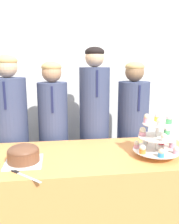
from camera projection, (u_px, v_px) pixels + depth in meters
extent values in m
cube|color=silver|center=(70.00, 66.00, 2.53)|extent=(9.00, 0.06, 2.70)
cube|color=#EF9951|center=(81.00, 204.00, 1.71)|extent=(1.64, 0.65, 0.75)
cube|color=white|center=(24.00, 162.00, 1.50)|extent=(0.23, 0.23, 0.01)
cylinder|color=brown|center=(24.00, 156.00, 1.50)|extent=(0.20, 0.20, 0.07)
ellipsoid|color=brown|center=(23.00, 150.00, 1.49)|extent=(0.19, 0.19, 0.07)
cube|color=silver|center=(29.00, 178.00, 1.31)|extent=(0.15, 0.14, 0.00)
cube|color=black|center=(14.00, 171.00, 1.38)|extent=(0.07, 0.07, 0.01)
cylinder|color=silver|center=(157.00, 140.00, 1.59)|extent=(0.02, 0.02, 0.23)
cylinder|color=silver|center=(156.00, 150.00, 1.60)|extent=(0.31, 0.31, 0.01)
cylinder|color=silver|center=(157.00, 137.00, 1.59)|extent=(0.25, 0.25, 0.01)
cylinder|color=silver|center=(157.00, 124.00, 1.57)|extent=(0.19, 0.19, 0.01)
cylinder|color=#E5333D|center=(161.00, 142.00, 1.71)|extent=(0.04, 0.04, 0.03)
sphere|color=#F4E5C6|center=(162.00, 139.00, 1.70)|extent=(0.04, 0.04, 0.04)
cylinder|color=white|center=(145.00, 142.00, 1.72)|extent=(0.04, 0.04, 0.03)
sphere|color=#F4E5C6|center=(145.00, 138.00, 1.71)|extent=(0.04, 0.04, 0.04)
cylinder|color=pink|center=(136.00, 146.00, 1.63)|extent=(0.04, 0.04, 0.02)
sphere|color=#F4E5C6|center=(137.00, 143.00, 1.63)|extent=(0.03, 0.03, 0.03)
cylinder|color=orange|center=(142.00, 151.00, 1.53)|extent=(0.04, 0.04, 0.03)
sphere|color=#F4E5C6|center=(143.00, 148.00, 1.53)|extent=(0.04, 0.04, 0.04)
cylinder|color=#3893DB|center=(161.00, 155.00, 1.47)|extent=(0.04, 0.04, 0.03)
sphere|color=beige|center=(161.00, 151.00, 1.47)|extent=(0.04, 0.04, 0.04)
cylinder|color=pink|center=(176.00, 152.00, 1.53)|extent=(0.04, 0.04, 0.02)
sphere|color=#F4E5C6|center=(176.00, 149.00, 1.52)|extent=(0.03, 0.03, 0.03)
cylinder|color=pink|center=(172.00, 146.00, 1.63)|extent=(0.05, 0.05, 0.03)
sphere|color=silver|center=(173.00, 142.00, 1.63)|extent=(0.04, 0.04, 0.04)
cylinder|color=white|center=(164.00, 140.00, 1.49)|extent=(0.04, 0.04, 0.02)
sphere|color=#F4E5C6|center=(164.00, 136.00, 1.48)|extent=(0.04, 0.04, 0.04)
cylinder|color=#4CB766|center=(167.00, 133.00, 1.63)|extent=(0.04, 0.04, 0.03)
sphere|color=white|center=(167.00, 129.00, 1.63)|extent=(0.04, 0.04, 0.04)
cylinder|color=pink|center=(142.00, 134.00, 1.61)|extent=(0.05, 0.05, 0.02)
sphere|color=#F4E5C6|center=(143.00, 130.00, 1.60)|extent=(0.04, 0.04, 0.04)
cylinder|color=yellow|center=(157.00, 119.00, 1.63)|extent=(0.04, 0.04, 0.03)
sphere|color=silver|center=(157.00, 115.00, 1.63)|extent=(0.04, 0.04, 0.04)
cylinder|color=pink|center=(147.00, 121.00, 1.58)|extent=(0.04, 0.04, 0.03)
sphere|color=beige|center=(147.00, 117.00, 1.57)|extent=(0.04, 0.04, 0.04)
cylinder|color=white|center=(160.00, 124.00, 1.50)|extent=(0.04, 0.04, 0.03)
sphere|color=white|center=(160.00, 121.00, 1.49)|extent=(0.04, 0.04, 0.04)
cylinder|color=#4CB766|center=(169.00, 122.00, 1.56)|extent=(0.04, 0.04, 0.03)
sphere|color=silver|center=(169.00, 118.00, 1.55)|extent=(0.04, 0.04, 0.04)
cylinder|color=#384266|center=(12.00, 149.00, 2.09)|extent=(0.30, 0.30, 1.26)
sphere|color=#D6AD89|center=(6.00, 67.00, 1.94)|extent=(0.18, 0.18, 0.18)
ellipsoid|color=tan|center=(6.00, 61.00, 1.93)|extent=(0.18, 0.18, 0.10)
cube|color=#191E47|center=(5.00, 96.00, 1.84)|extent=(0.02, 0.01, 0.22)
cylinder|color=#384266|center=(54.00, 150.00, 2.14)|extent=(0.26, 0.26, 1.21)
sphere|color=tan|center=(52.00, 73.00, 2.00)|extent=(0.17, 0.17, 0.17)
ellipsoid|color=tan|center=(51.00, 67.00, 1.99)|extent=(0.17, 0.17, 0.09)
cube|color=#191E47|center=(52.00, 100.00, 1.92)|extent=(0.02, 0.01, 0.22)
cylinder|color=#384266|center=(94.00, 141.00, 2.18)|extent=(0.27, 0.27, 1.34)
sphere|color=#D6AD89|center=(95.00, 58.00, 2.03)|extent=(0.16, 0.16, 0.16)
ellipsoid|color=black|center=(95.00, 52.00, 2.02)|extent=(0.17, 0.17, 0.09)
cube|color=#191E47|center=(97.00, 84.00, 1.94)|extent=(0.02, 0.01, 0.22)
cylinder|color=#384266|center=(132.00, 146.00, 2.24)|extent=(0.28, 0.28, 1.21)
sphere|color=#8E6B4C|center=(135.00, 72.00, 2.10)|extent=(0.17, 0.17, 0.17)
ellipsoid|color=tan|center=(135.00, 67.00, 2.09)|extent=(0.17, 0.17, 0.09)
cube|color=#191E47|center=(139.00, 98.00, 2.00)|extent=(0.02, 0.01, 0.22)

